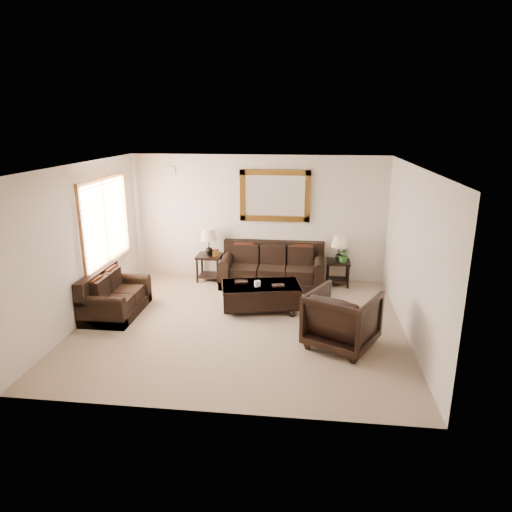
# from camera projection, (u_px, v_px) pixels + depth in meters

# --- Properties ---
(room) EXTENTS (5.51, 5.01, 2.71)m
(room) POSITION_uv_depth(u_px,v_px,m) (240.00, 249.00, 7.49)
(room) COLOR #836C5A
(room) RESTS_ON ground
(window) EXTENTS (0.07, 1.96, 1.66)m
(window) POSITION_uv_depth(u_px,v_px,m) (106.00, 222.00, 8.59)
(window) COLOR white
(window) RESTS_ON room
(mirror) EXTENTS (1.50, 0.06, 1.10)m
(mirror) POSITION_uv_depth(u_px,v_px,m) (275.00, 196.00, 9.66)
(mirror) COLOR #523210
(mirror) RESTS_ON room
(air_vent) EXTENTS (0.25, 0.02, 0.18)m
(air_vent) POSITION_uv_depth(u_px,v_px,m) (170.00, 171.00, 9.78)
(air_vent) COLOR #999999
(air_vent) RESTS_ON room
(sofa) EXTENTS (2.17, 0.94, 0.89)m
(sofa) POSITION_uv_depth(u_px,v_px,m) (273.00, 270.00, 9.71)
(sofa) COLOR black
(sofa) RESTS_ON room
(loveseat) EXTENTS (0.84, 1.41, 0.79)m
(loveseat) POSITION_uv_depth(u_px,v_px,m) (113.00, 298.00, 8.24)
(loveseat) COLOR black
(loveseat) RESTS_ON room
(end_table_left) EXTENTS (0.53, 0.53, 1.16)m
(end_table_left) POSITION_uv_depth(u_px,v_px,m) (209.00, 247.00, 9.87)
(end_table_left) COLOR black
(end_table_left) RESTS_ON room
(end_table_right) EXTENTS (0.49, 0.49, 1.08)m
(end_table_right) POSITION_uv_depth(u_px,v_px,m) (339.00, 253.00, 9.59)
(end_table_right) COLOR black
(end_table_right) RESTS_ON room
(coffee_table) EXTENTS (1.55, 1.05, 0.60)m
(coffee_table) POSITION_uv_depth(u_px,v_px,m) (261.00, 294.00, 8.43)
(coffee_table) COLOR black
(coffee_table) RESTS_ON room
(armchair) EXTENTS (1.27, 1.24, 0.99)m
(armchair) POSITION_uv_depth(u_px,v_px,m) (342.00, 316.00, 6.98)
(armchair) COLOR black
(armchair) RESTS_ON floor
(potted_plant) EXTENTS (0.38, 0.39, 0.25)m
(potted_plant) POSITION_uv_depth(u_px,v_px,m) (344.00, 257.00, 9.50)
(potted_plant) COLOR #296121
(potted_plant) RESTS_ON end_table_right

